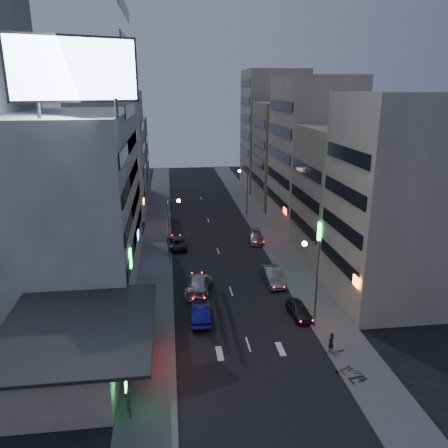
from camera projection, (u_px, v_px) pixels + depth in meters
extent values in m
plane|color=black|center=(258.00, 374.00, 32.34)|extent=(180.00, 180.00, 0.00)
cube|color=#4C4C4F|center=(157.00, 243.00, 59.78)|extent=(4.00, 120.00, 0.12)
cube|color=#4C4C4F|center=(271.00, 238.00, 61.71)|extent=(4.00, 120.00, 0.12)
cube|color=#B8A990|center=(66.00, 351.00, 32.01)|extent=(8.00, 12.00, 3.60)
cube|color=black|center=(77.00, 327.00, 31.56)|extent=(11.00, 13.00, 0.25)
cube|color=black|center=(135.00, 331.00, 32.24)|extent=(0.12, 4.00, 0.90)
cube|color=#FF1E14|center=(136.00, 331.00, 32.25)|extent=(0.04, 3.70, 0.70)
cube|color=silver|center=(66.00, 199.00, 46.58)|extent=(14.00, 24.00, 18.00)
cube|color=#B8A990|center=(394.00, 202.00, 41.13)|extent=(10.00, 11.00, 20.00)
cube|color=tan|center=(349.00, 195.00, 52.68)|extent=(11.00, 12.00, 16.00)
cube|color=#B8A990|center=(312.00, 155.00, 64.05)|extent=(10.00, 14.00, 22.00)
cube|color=silver|center=(109.00, 156.00, 70.15)|extent=(11.00, 10.00, 20.00)
cube|color=gray|center=(116.00, 159.00, 83.15)|extent=(12.00, 10.00, 15.00)
cube|color=tan|center=(288.00, 154.00, 78.92)|extent=(11.00, 12.00, 18.00)
cube|color=#B8A990|center=(273.00, 130.00, 91.36)|extent=(12.00, 12.00, 24.00)
cylinder|color=#595B60|center=(38.00, 109.00, 34.34)|extent=(0.30, 0.30, 1.50)
cylinder|color=#595B60|center=(116.00, 108.00, 35.06)|extent=(0.30, 0.30, 1.50)
cube|color=black|center=(74.00, 69.00, 33.83)|extent=(9.52, 3.75, 5.00)
cube|color=#AEC2E8|center=(74.00, 69.00, 33.64)|extent=(9.04, 3.34, 4.60)
cylinder|color=#595B60|center=(317.00, 285.00, 37.56)|extent=(0.16, 0.16, 8.00)
cylinder|color=#595B60|center=(312.00, 242.00, 36.32)|extent=(1.40, 0.10, 0.10)
sphere|color=#FFD88C|center=(305.00, 244.00, 36.28)|extent=(0.44, 0.44, 0.44)
cylinder|color=#595B60|center=(169.00, 232.00, 51.21)|extent=(0.16, 0.16, 8.00)
cylinder|color=#595B60|center=(173.00, 200.00, 50.14)|extent=(1.40, 0.10, 0.10)
sphere|color=#FFD88C|center=(179.00, 201.00, 50.24)|extent=(0.44, 0.44, 0.44)
cylinder|color=#595B60|center=(247.00, 194.00, 69.78)|extent=(0.16, 0.16, 8.00)
cylinder|color=#595B60|center=(243.00, 170.00, 68.54)|extent=(1.40, 0.10, 0.10)
sphere|color=#FFD88C|center=(239.00, 171.00, 68.50)|extent=(0.44, 0.44, 0.44)
imported|color=#29292F|center=(299.00, 310.00, 40.38)|extent=(1.85, 4.05, 1.35)
imported|color=gray|center=(273.00, 276.00, 47.37)|extent=(1.88, 5.01, 1.63)
imported|color=#28292E|center=(177.00, 242.00, 58.08)|extent=(2.66, 5.36, 1.46)
imported|color=gray|center=(256.00, 237.00, 60.16)|extent=(2.43, 4.89, 1.37)
imported|color=navy|center=(201.00, 313.00, 39.62)|extent=(1.95, 4.87, 1.58)
imported|color=#ADB2B6|center=(199.00, 284.00, 45.26)|extent=(3.47, 6.25, 1.71)
imported|color=black|center=(331.00, 342.00, 34.70)|extent=(0.72, 0.64, 1.66)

